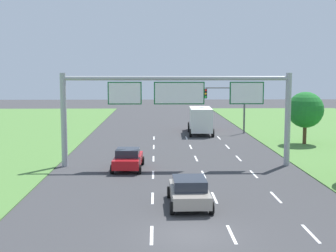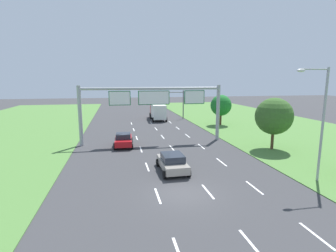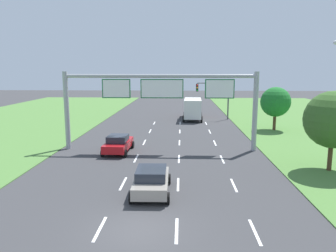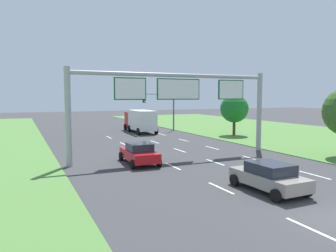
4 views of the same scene
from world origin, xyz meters
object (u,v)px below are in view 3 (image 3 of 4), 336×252
car_near_red (118,144)px  roadside_tree_far (276,102)px  traffic_light_mast (215,93)px  sign_gantry (161,95)px  box_truck (193,108)px  car_lead_silver (151,180)px  roadside_tree_mid (333,120)px

car_near_red → roadside_tree_far: size_ratio=0.86×
roadside_tree_far → traffic_light_mast: bearing=126.4°
sign_gantry → roadside_tree_far: 16.42m
sign_gantry → traffic_light_mast: size_ratio=3.08×
traffic_light_mast → sign_gantry: bearing=-109.4°
box_truck → roadside_tree_far: bearing=-40.2°
car_lead_silver → car_near_red: bearing=110.8°
roadside_tree_mid → box_truck: bearing=110.1°
traffic_light_mast → roadside_tree_mid: bearing=-76.7°
car_near_red → roadside_tree_far: roadside_tree_far is taller
roadside_tree_far → box_truck: bearing=137.9°
car_near_red → box_truck: size_ratio=0.57×
car_near_red → car_lead_silver: car_near_red is taller
car_lead_silver → sign_gantry: (-0.05, 10.60, 4.16)m
sign_gantry → car_lead_silver: bearing=-89.7°
traffic_light_mast → roadside_tree_mid: size_ratio=0.98×
car_near_red → traffic_light_mast: size_ratio=0.79×
traffic_light_mast → roadside_tree_far: size_ratio=1.09×
car_lead_silver → traffic_light_mast: traffic_light_mast is taller
car_lead_silver → roadside_tree_mid: size_ratio=0.75×
box_truck → roadside_tree_far: 12.84m
box_truck → roadside_tree_mid: bearing=-68.0°
car_near_red → car_lead_silver: size_ratio=1.03×
roadside_tree_mid → roadside_tree_far: roadside_tree_mid is taller
roadside_tree_mid → roadside_tree_far: 15.98m
sign_gantry → roadside_tree_far: size_ratio=3.34×
car_near_red → traffic_light_mast: traffic_light_mast is taller
sign_gantry → car_near_red: bearing=-163.1°
car_lead_silver → traffic_light_mast: 30.11m
car_lead_silver → roadside_tree_mid: 13.50m
box_truck → sign_gantry: size_ratio=0.45×
sign_gantry → traffic_light_mast: bearing=70.6°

